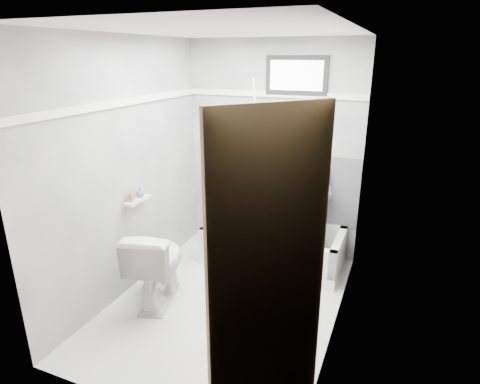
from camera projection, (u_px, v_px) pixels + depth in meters
The scene contains 19 objects.
floor at pixel (226, 303), 3.79m from camera, with size 2.60×2.60×0.00m, color white.
ceiling at pixel (222, 30), 3.01m from camera, with size 2.60×2.60×0.00m, color silver.
wall_back at pixel (272, 150), 4.53m from camera, with size 2.00×0.02×2.40m, color slate.
wall_front at pixel (128, 246), 2.26m from camera, with size 2.00×0.02×2.40m, color slate.
wall_left at pixel (127, 170), 3.76m from camera, with size 0.02×2.60×2.40m, color slate.
wall_right at pixel (344, 197), 3.04m from camera, with size 0.02×2.60×2.40m, color slate.
bathtub at pixel (273, 245), 4.47m from camera, with size 1.50×0.70×0.42m, color white, non-canonical shape.
office_chair at pixel (299, 208), 4.24m from camera, with size 0.65×0.65×1.13m, color #5E5D62, non-canonical shape.
toilet at pixel (157, 264), 3.73m from camera, with size 0.43×0.76×0.75m, color silver.
door at pixel (297, 315), 1.99m from camera, with size 0.78×0.78×2.00m, color brown, non-canonical shape.
window at pixel (297, 75), 4.16m from camera, with size 0.66×0.04×0.40m, color black, non-canonical shape.
backerboard at pixel (292, 187), 4.56m from camera, with size 1.50×0.02×0.78m, color #4C4C4F.
trim_back at pixel (273, 94), 4.32m from camera, with size 2.00×0.02×0.06m, color white.
trim_left at pixel (122, 103), 3.55m from camera, with size 0.02×2.60×0.06m, color white.
pole at pixel (259, 168), 4.40m from camera, with size 0.02×0.02×1.95m, color white.
shelf at pixel (138, 200), 3.85m from camera, with size 0.10×0.32×0.03m, color silver.
soap_bottle_a at pixel (131, 196), 3.76m from camera, with size 0.05×0.05×0.12m, color olive.
soap_bottle_b at pixel (140, 192), 3.89m from camera, with size 0.08×0.08×0.10m, color #45617E.
faucet at pixel (254, 202), 4.79m from camera, with size 0.26×0.10×0.16m, color silver, non-canonical shape.
Camera 1 is at (1.36, -2.94, 2.22)m, focal length 30.00 mm.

